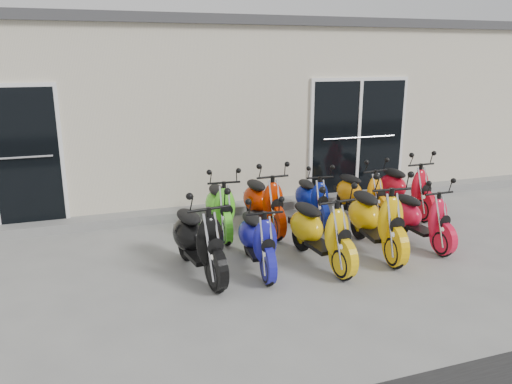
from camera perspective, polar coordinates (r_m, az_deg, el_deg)
ground at (r=7.09m, az=1.60°, el=-7.08°), size 80.00×80.00×0.00m
building at (r=11.62m, az=-7.55°, el=9.77°), size 14.00×6.00×3.20m
roof_cap at (r=11.58m, az=-7.85°, el=18.07°), size 14.20×6.20×0.16m
front_step at (r=8.87m, az=-3.00°, el=-1.91°), size 14.00×0.40×0.15m
door_left at (r=8.47m, az=-24.77°, el=4.12°), size 1.07×0.08×2.22m
door_right at (r=9.76m, az=11.57°, el=6.53°), size 2.02×0.08×2.22m
scooter_front_black at (r=6.27m, az=-6.62°, el=-4.29°), size 0.82×1.71×1.21m
scooter_front_blue at (r=6.42m, az=0.19°, el=-4.38°), size 0.64×1.49×1.07m
scooter_front_orange_a at (r=6.61m, az=7.40°, el=-3.35°), size 0.73×1.66×1.19m
scooter_front_orange_b at (r=7.15m, az=13.62°, el=-1.96°), size 0.80×1.76×1.26m
scooter_front_red at (r=7.65m, az=18.39°, el=-1.92°), size 0.57×1.47×1.07m
scooter_back_green at (r=7.71m, az=-4.11°, el=-0.81°), size 0.69×1.57×1.12m
scooter_back_red at (r=7.88m, az=0.88°, el=-0.23°), size 0.62×1.61×1.18m
scooter_back_blue at (r=8.31m, az=6.45°, el=0.02°), size 0.64×1.45×1.04m
scooter_back_yellow at (r=8.69m, az=11.96°, el=0.65°), size 0.72×1.54×1.09m
scooter_back_extra at (r=9.10m, az=16.76°, el=1.24°), size 0.62×1.61×1.18m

